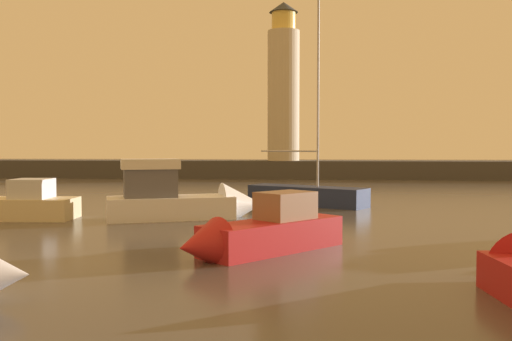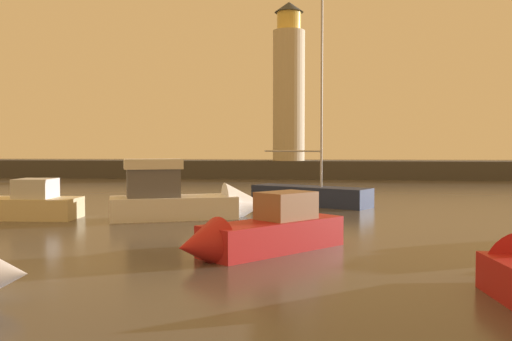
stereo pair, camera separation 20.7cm
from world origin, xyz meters
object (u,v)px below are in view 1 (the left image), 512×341
at_px(motorboat_0, 259,233).
at_px(sailboat_moored, 307,194).
at_px(motorboat_6, 189,199).
at_px(lighthouse, 283,86).

height_order(motorboat_0, sailboat_moored, sailboat_moored).
bearing_deg(motorboat_6, motorboat_0, -64.53).
distance_m(motorboat_6, sailboat_moored, 7.95).
distance_m(lighthouse, motorboat_0, 40.70).
xyz_separation_m(lighthouse, motorboat_6, (-2.89, -31.86, -8.36)).
relative_size(lighthouse, motorboat_0, 2.91).
relative_size(lighthouse, sailboat_moored, 1.35).
bearing_deg(lighthouse, sailboat_moored, -84.87).
height_order(motorboat_0, motorboat_6, motorboat_6).
xyz_separation_m(lighthouse, motorboat_0, (0.88, -39.78, -8.58)).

